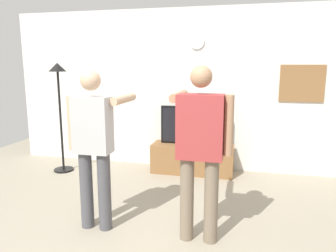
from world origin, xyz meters
TOP-DOWN VIEW (x-y plane):
  - back_wall at (0.00, 2.95)m, footprint 6.40×0.10m
  - tv_stand at (0.12, 2.60)m, footprint 1.34×0.47m
  - television at (0.12, 2.65)m, footprint 1.08×0.07m
  - wall_clock at (0.12, 2.89)m, footprint 0.25×0.03m
  - framed_picture at (1.77, 2.90)m, footprint 0.66×0.04m
  - floor_lamp at (-2.03, 2.19)m, footprint 0.32×0.32m
  - person_standing_nearer_lamp at (-0.62, 0.54)m, footprint 0.57×0.78m
  - person_standing_nearer_couch at (0.51, 0.55)m, footprint 0.63×0.78m

SIDE VIEW (x-z plane):
  - tv_stand at x=0.12m, z-range 0.00..0.48m
  - television at x=0.12m, z-range 0.48..1.11m
  - person_standing_nearer_lamp at x=-0.62m, z-range 0.11..1.83m
  - person_standing_nearer_couch at x=0.51m, z-range 0.13..1.90m
  - floor_lamp at x=-2.03m, z-range 0.39..2.20m
  - back_wall at x=0.00m, z-range 0.00..2.70m
  - framed_picture at x=1.77m, z-range 1.20..1.78m
  - wall_clock at x=0.12m, z-range 2.02..2.27m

